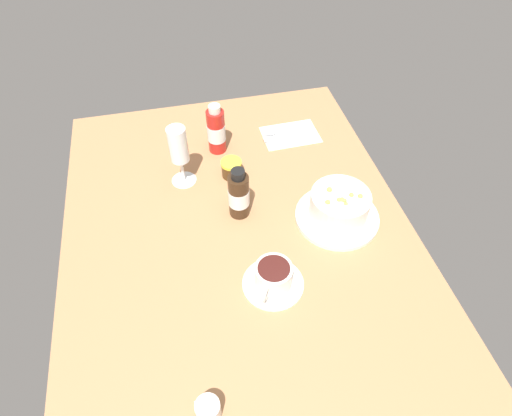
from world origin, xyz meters
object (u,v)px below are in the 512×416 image
(sauce_bottle_red, at_px, (216,131))
(sauce_bottle_brown, at_px, (239,195))
(cutlery_setting, at_px, (289,134))
(porridge_bowl, at_px, (339,207))
(jam_jar, at_px, (231,168))
(wine_glass, at_px, (179,148))
(creamer_jug, at_px, (208,410))
(coffee_cup, at_px, (273,277))

(sauce_bottle_red, relative_size, sauce_bottle_brown, 1.05)
(cutlery_setting, xyz_separation_m, sauce_bottle_red, (-0.02, 0.22, 0.07))
(sauce_bottle_brown, bearing_deg, porridge_bowl, -107.61)
(jam_jar, bearing_deg, sauce_bottle_red, 10.35)
(wine_glass, xyz_separation_m, sauce_bottle_brown, (-0.15, -0.12, -0.05))
(porridge_bowl, xyz_separation_m, jam_jar, (0.21, 0.23, -0.02))
(porridge_bowl, relative_size, sauce_bottle_red, 1.38)
(wine_glass, height_order, jam_jar, wine_glass)
(porridge_bowl, relative_size, sauce_bottle_brown, 1.45)
(porridge_bowl, distance_m, creamer_jug, 0.54)
(coffee_cup, distance_m, jam_jar, 0.36)
(jam_jar, bearing_deg, porridge_bowl, -133.15)
(cutlery_setting, relative_size, creamer_jug, 3.22)
(coffee_cup, relative_size, creamer_jug, 2.55)
(creamer_jug, xyz_separation_m, sauce_bottle_red, (0.71, -0.13, 0.04))
(cutlery_setting, distance_m, jam_jar, 0.24)
(porridge_bowl, distance_m, jam_jar, 0.31)
(cutlery_setting, relative_size, jam_jar, 3.04)
(cutlery_setting, bearing_deg, jam_jar, 123.99)
(porridge_bowl, bearing_deg, coffee_cup, 126.62)
(porridge_bowl, bearing_deg, cutlery_setting, 4.36)
(cutlery_setting, height_order, sauce_bottle_brown, sauce_bottle_brown)
(porridge_bowl, height_order, coffee_cup, porridge_bowl)
(porridge_bowl, bearing_deg, creamer_jug, 135.39)
(coffee_cup, distance_m, creamer_jug, 0.29)
(coffee_cup, relative_size, sauce_bottle_brown, 0.95)
(coffee_cup, distance_m, sauce_bottle_brown, 0.23)
(coffee_cup, height_order, creamer_jug, coffee_cup)
(jam_jar, bearing_deg, sauce_bottle_brown, 177.43)
(coffee_cup, bearing_deg, jam_jar, 3.74)
(jam_jar, height_order, sauce_bottle_red, sauce_bottle_red)
(porridge_bowl, relative_size, creamer_jug, 3.90)
(coffee_cup, bearing_deg, cutlery_setting, -19.50)
(creamer_jug, relative_size, sauce_bottle_brown, 0.37)
(coffee_cup, distance_m, sauce_bottle_red, 0.48)
(porridge_bowl, bearing_deg, wine_glass, 58.22)
(wine_glass, bearing_deg, jam_jar, -93.75)
(cutlery_setting, xyz_separation_m, wine_glass, (-0.13, 0.33, 0.11))
(porridge_bowl, bearing_deg, sauce_bottle_red, 37.02)
(cutlery_setting, relative_size, sauce_bottle_brown, 1.20)
(wine_glass, bearing_deg, creamer_jug, 177.76)
(creamer_jug, bearing_deg, sauce_bottle_brown, -17.80)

